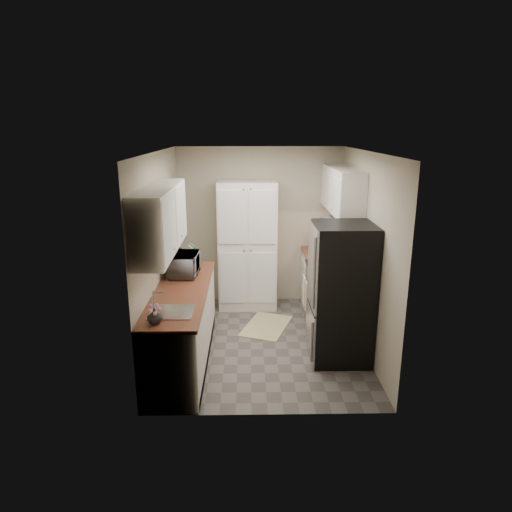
{
  "coord_description": "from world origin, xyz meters",
  "views": [
    {
      "loc": [
        -0.19,
        -5.57,
        2.78
      ],
      "look_at": [
        -0.09,
        0.15,
        1.16
      ],
      "focal_mm": 32.0,
      "sensor_mm": 36.0,
      "label": 1
    }
  ],
  "objects_px": {
    "microwave": "(184,265)",
    "wine_bottle": "(179,255)",
    "toaster_oven": "(324,246)",
    "refrigerator": "(342,293)",
    "pantry_cabinet": "(247,246)",
    "electric_range": "(331,298)"
  },
  "relations": [
    {
      "from": "wine_bottle",
      "to": "toaster_oven",
      "type": "distance_m",
      "value": 2.23
    },
    {
      "from": "microwave",
      "to": "wine_bottle",
      "type": "bearing_deg",
      "value": 21.43
    },
    {
      "from": "wine_bottle",
      "to": "electric_range",
      "type": "bearing_deg",
      "value": -1.94
    },
    {
      "from": "microwave",
      "to": "toaster_oven",
      "type": "height_order",
      "value": "microwave"
    },
    {
      "from": "refrigerator",
      "to": "electric_range",
      "type": "bearing_deg",
      "value": 87.52
    },
    {
      "from": "microwave",
      "to": "toaster_oven",
      "type": "relative_size",
      "value": 1.4
    },
    {
      "from": "microwave",
      "to": "toaster_oven",
      "type": "xyz_separation_m",
      "value": [
        1.99,
        1.06,
        -0.04
      ]
    },
    {
      "from": "pantry_cabinet",
      "to": "toaster_oven",
      "type": "height_order",
      "value": "pantry_cabinet"
    },
    {
      "from": "refrigerator",
      "to": "wine_bottle",
      "type": "xyz_separation_m",
      "value": [
        -2.08,
        0.87,
        0.24
      ]
    },
    {
      "from": "electric_range",
      "to": "wine_bottle",
      "type": "height_order",
      "value": "wine_bottle"
    },
    {
      "from": "pantry_cabinet",
      "to": "wine_bottle",
      "type": "height_order",
      "value": "pantry_cabinet"
    },
    {
      "from": "pantry_cabinet",
      "to": "refrigerator",
      "type": "bearing_deg",
      "value": -56.54
    },
    {
      "from": "refrigerator",
      "to": "pantry_cabinet",
      "type": "bearing_deg",
      "value": 123.46
    },
    {
      "from": "pantry_cabinet",
      "to": "microwave",
      "type": "height_order",
      "value": "pantry_cabinet"
    },
    {
      "from": "microwave",
      "to": "wine_bottle",
      "type": "relative_size",
      "value": 1.53
    },
    {
      "from": "pantry_cabinet",
      "to": "electric_range",
      "type": "bearing_deg",
      "value": -38.22
    },
    {
      "from": "microwave",
      "to": "wine_bottle",
      "type": "height_order",
      "value": "wine_bottle"
    },
    {
      "from": "wine_bottle",
      "to": "pantry_cabinet",
      "type": "bearing_deg",
      "value": 42.24
    },
    {
      "from": "pantry_cabinet",
      "to": "microwave",
      "type": "xyz_separation_m",
      "value": [
        -0.82,
        -1.2,
        0.06
      ]
    },
    {
      "from": "refrigerator",
      "to": "toaster_oven",
      "type": "distance_m",
      "value": 1.59
    },
    {
      "from": "pantry_cabinet",
      "to": "microwave",
      "type": "relative_size",
      "value": 3.9
    },
    {
      "from": "pantry_cabinet",
      "to": "electric_range",
      "type": "height_order",
      "value": "pantry_cabinet"
    }
  ]
}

